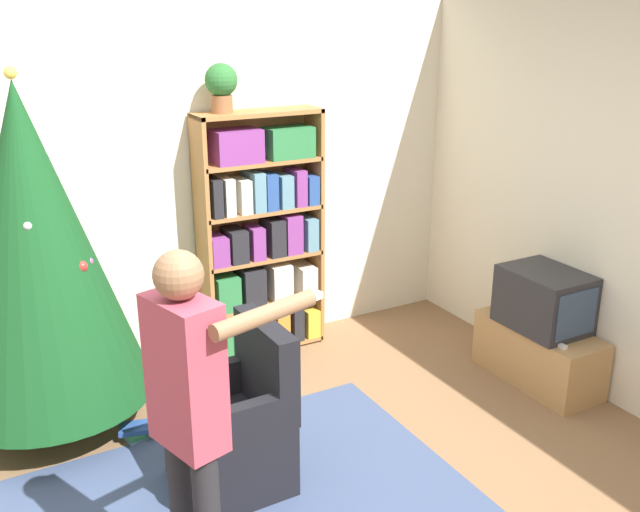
# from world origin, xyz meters

# --- Properties ---
(wall_back) EXTENTS (8.00, 0.10, 2.60)m
(wall_back) POSITION_xyz_m (0.00, 2.11, 1.30)
(wall_back) COLOR silver
(wall_back) RESTS_ON ground_plane
(bookshelf) EXTENTS (0.92, 0.28, 1.81)m
(bookshelf) POSITION_xyz_m (0.68, 1.90, 0.88)
(bookshelf) COLOR #A8703D
(bookshelf) RESTS_ON ground_plane
(tv_stand) EXTENTS (0.40, 0.90, 0.41)m
(tv_stand) POSITION_xyz_m (2.14, 0.50, 0.21)
(tv_stand) COLOR tan
(tv_stand) RESTS_ON ground_plane
(television) EXTENTS (0.43, 0.57, 0.41)m
(television) POSITION_xyz_m (2.14, 0.50, 0.62)
(television) COLOR #28282D
(television) RESTS_ON tv_stand
(game_remote) EXTENTS (0.04, 0.12, 0.02)m
(game_remote) POSITION_xyz_m (2.02, 0.23, 0.42)
(game_remote) COLOR white
(game_remote) RESTS_ON tv_stand
(christmas_tree) EXTENTS (1.22, 1.22, 2.19)m
(christmas_tree) POSITION_xyz_m (-0.91, 1.55, 1.17)
(christmas_tree) COLOR #4C3323
(christmas_tree) RESTS_ON ground_plane
(armchair) EXTENTS (0.58, 0.57, 0.92)m
(armchair) POSITION_xyz_m (-0.14, 0.46, 0.32)
(armchair) COLOR black
(armchair) RESTS_ON ground_plane
(standing_person) EXTENTS (0.70, 0.45, 1.65)m
(standing_person) POSITION_xyz_m (-0.61, -0.27, 0.98)
(standing_person) COLOR #232328
(standing_person) RESTS_ON ground_plane
(potted_plant) EXTENTS (0.22, 0.22, 0.33)m
(potted_plant) POSITION_xyz_m (0.42, 1.91, 2.00)
(potted_plant) COLOR #935B38
(potted_plant) RESTS_ON bookshelf
(book_pile_near_tree) EXTENTS (0.25, 0.19, 0.08)m
(book_pile_near_tree) POSITION_xyz_m (-0.51, 1.15, 0.04)
(book_pile_near_tree) COLOR #5B899E
(book_pile_near_tree) RESTS_ON ground_plane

